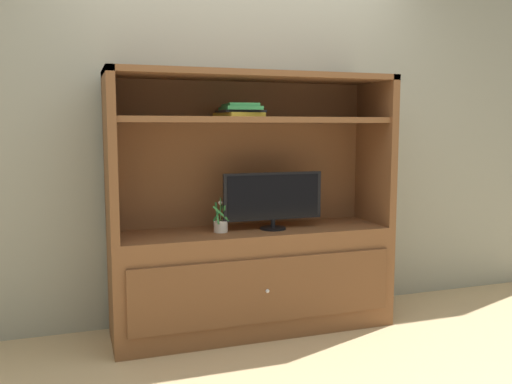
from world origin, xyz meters
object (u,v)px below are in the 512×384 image
(tv_monitor, at_px, (273,198))
(magazine_stack, at_px, (240,111))
(potted_plant, at_px, (221,225))
(media_console, at_px, (253,251))

(tv_monitor, xyz_separation_m, magazine_stack, (-0.21, 0.04, 0.56))
(magazine_stack, bearing_deg, tv_monitor, -9.66)
(tv_monitor, height_order, potted_plant, tv_monitor)
(media_console, height_order, potted_plant, media_console)
(media_console, height_order, tv_monitor, media_console)
(potted_plant, bearing_deg, media_console, 6.57)
(potted_plant, relative_size, magazine_stack, 0.59)
(media_console, relative_size, potted_plant, 8.28)
(media_console, relative_size, magazine_stack, 4.92)
(media_console, xyz_separation_m, potted_plant, (-0.23, -0.03, 0.19))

